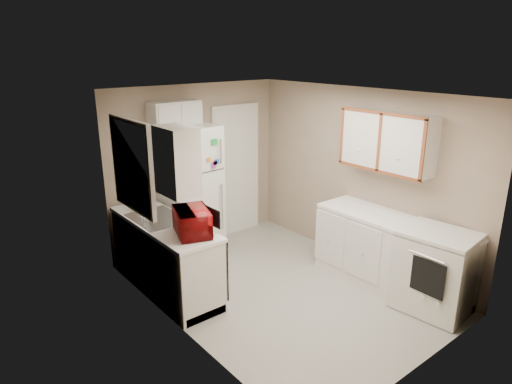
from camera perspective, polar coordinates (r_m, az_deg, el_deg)
floor at (r=5.85m, az=3.16°, el=-11.98°), size 3.80×3.80×0.00m
ceiling at (r=5.10m, az=3.62°, el=12.12°), size 3.80×3.80×0.00m
wall_left at (r=4.58m, az=-9.72°, el=-4.26°), size 3.80×3.80×0.00m
wall_right at (r=6.35m, az=12.77°, el=1.79°), size 3.80×3.80×0.00m
wall_back at (r=6.82m, az=-7.45°, el=3.19°), size 2.80×2.80×0.00m
wall_front at (r=4.25m, az=20.99°, el=-7.04°), size 2.80×2.80×0.00m
left_counter at (r=5.74m, az=-11.21°, el=-7.84°), size 0.60×1.80×0.90m
dishwasher at (r=5.39m, az=-5.42°, el=-8.88°), size 0.03×0.58×0.72m
sink at (r=5.71m, az=-12.17°, el=-3.59°), size 0.54×0.74×0.16m
microwave at (r=5.10m, az=-7.93°, el=-3.67°), size 0.59×0.44×0.35m
soap_bottle at (r=5.93m, az=-14.19°, el=-1.49°), size 0.12×0.13×0.22m
window_blinds at (r=5.38m, az=-15.14°, el=3.17°), size 0.10×0.98×1.08m
upper_cabinet_left at (r=4.65m, az=-9.84°, el=3.85°), size 0.30×0.45×0.70m
refrigerator at (r=6.47m, az=-8.63°, el=-0.03°), size 0.84×0.82×1.89m
cabinet_over_fridge at (r=6.34m, az=-10.12°, el=9.34°), size 0.70×0.30×0.40m
interior_door at (r=7.21m, az=-2.50°, el=2.65°), size 0.86×0.06×2.08m
right_counter at (r=5.94m, az=16.51°, el=-7.39°), size 0.60×2.00×0.90m
stove at (r=5.60m, az=21.44°, el=-9.16°), size 0.73×0.86×0.96m
upper_cabinet_right at (r=5.80m, az=16.11°, el=6.16°), size 0.30×1.20×0.70m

